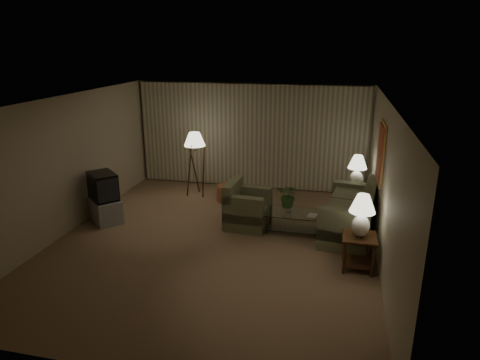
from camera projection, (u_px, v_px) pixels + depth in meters
name	position (u px, v px, depth m)	size (l,w,h in m)	color
ground	(214.00, 242.00, 8.22)	(7.00, 7.00, 0.00)	olive
room_shell	(233.00, 137.00, 9.07)	(6.04, 7.02, 2.72)	#BEAF92
sofa	(349.00, 215.00, 8.43)	(2.08, 1.42, 0.81)	#7B7C57
armchair	(248.00, 209.00, 8.85)	(1.01, 0.97, 0.74)	#7B7C57
side_table_near	(359.00, 246.00, 7.14)	(0.55, 0.55, 0.60)	#391C0F
side_table_far	(355.00, 195.00, 9.56)	(0.50, 0.42, 0.60)	#391C0F
table_lamp_near	(362.00, 212.00, 6.95)	(0.42, 0.42, 0.73)	white
table_lamp_far	(357.00, 168.00, 9.36)	(0.42, 0.42, 0.72)	white
coffee_table	(295.00, 219.00, 8.60)	(1.22, 0.67, 0.41)	silver
tv_cabinet	(105.00, 210.00, 9.13)	(0.95, 0.93, 0.50)	#98989A
crt_tv	(103.00, 186.00, 8.96)	(0.81, 0.80, 0.57)	black
floor_lamp	(195.00, 163.00, 10.47)	(0.52, 0.52, 1.60)	#391C0F
ottoman	(229.00, 193.00, 10.30)	(0.58, 0.58, 0.39)	#9C5234
vase	(288.00, 208.00, 8.56)	(0.16, 0.16, 0.17)	white
flowers	(289.00, 192.00, 8.46)	(0.44, 0.39, 0.49)	#3A6B2F
book	(308.00, 215.00, 8.40)	(0.17, 0.23, 0.02)	olive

